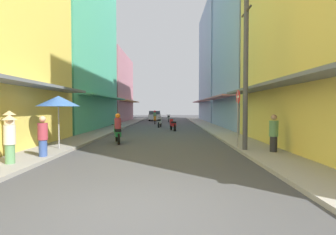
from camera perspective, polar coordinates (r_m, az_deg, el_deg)
The scene contains 20 objects.
ground_plane at distance 22.03m, azimuth -1.20°, elevation -2.73°, with size 94.59×94.59×0.00m, color #424244.
sidewalk_left at distance 22.60m, azimuth -12.53°, elevation -2.50°, with size 1.83×50.99×0.12m, color gray.
sidewalk_right at distance 22.33m, azimuth 10.26°, elevation -2.54°, with size 1.83×50.99×0.12m, color #9E9991.
building_left_mid at distance 24.87m, azimuth -21.46°, elevation 14.71°, with size 7.05×12.85×14.71m.
building_left_far at distance 36.82m, azimuth -13.70°, elevation 6.26°, with size 7.05×11.87×9.15m.
building_right_mid at distance 25.57m, azimuth 18.91°, elevation 17.61°, with size 7.05×11.27×17.50m.
building_right_far at distance 37.68m, azimuth 12.55°, elevation 11.19°, with size 7.05×12.75×15.71m.
motorbike_green at distance 13.85m, azimuth -11.08°, elevation -2.68°, with size 0.72×1.75×1.58m.
motorbike_white at distance 34.62m, azimuth 0.14°, elevation -0.15°, with size 0.55×1.81×0.96m.
motorbike_orange at distance 30.36m, azimuth -2.93°, elevation -0.08°, with size 0.55×1.81×1.58m.
motorbike_red at distance 21.26m, azimuth 1.05°, elevation -1.54°, with size 0.65×1.78×0.96m.
motorbike_silver at distance 24.95m, azimuth -1.82°, elevation -1.01°, with size 0.55×1.81×0.96m.
parked_car at distance 38.32m, azimuth -2.97°, elevation 0.42°, with size 1.97×4.19×1.45m.
pedestrian_midway at distance 11.02m, azimuth 22.30°, elevation -3.54°, with size 0.34×0.34×1.60m.
pedestrian_foreground at distance 10.25m, azimuth -25.91°, elevation -4.10°, with size 0.34×0.34×1.56m.
pedestrian_crossing at distance 9.42m, azimuth -31.58°, elevation -3.82°, with size 0.44×0.44×1.64m.
pedestrian_far at distance 10.74m, azimuth -31.58°, elevation -2.78°, with size 0.44×0.44×1.76m.
vendor_umbrella at distance 11.98m, azimuth -23.05°, elevation 3.34°, with size 1.80×1.80×2.37m.
utility_pole at distance 11.23m, azimuth 16.78°, elevation 9.29°, with size 0.20×1.20×6.39m.
street_sign_no_entry at distance 11.86m, azimuth 15.20°, elevation 1.39°, with size 0.07×0.60×2.65m.
Camera 1 is at (0.68, -4.45, 1.84)m, focal length 27.60 mm.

